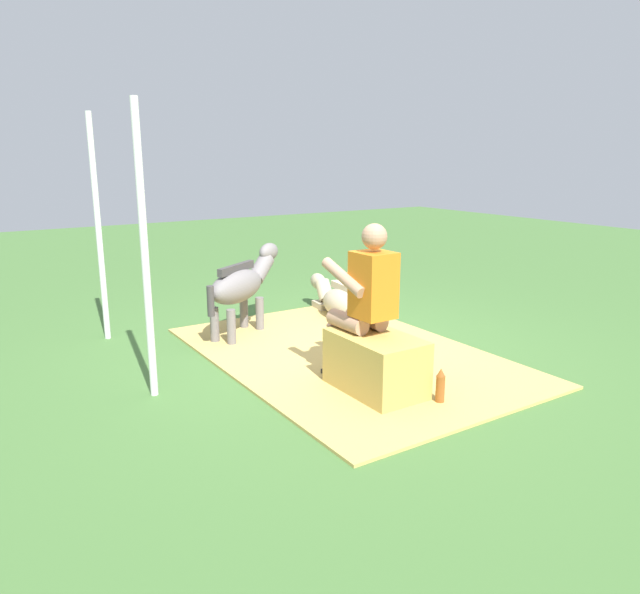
# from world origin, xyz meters

# --- Properties ---
(ground_plane) EXTENTS (24.00, 24.00, 0.00)m
(ground_plane) POSITION_xyz_m (0.00, 0.00, 0.00)
(ground_plane) COLOR #426B33
(hay_patch) EXTENTS (3.43, 2.32, 0.02)m
(hay_patch) POSITION_xyz_m (-0.23, -0.01, 0.01)
(hay_patch) COLOR tan
(hay_patch) RESTS_ON ground
(hay_bale) EXTENTS (0.80, 0.49, 0.48)m
(hay_bale) POSITION_xyz_m (-1.08, 0.31, 0.24)
(hay_bale) COLOR tan
(hay_bale) RESTS_ON ground
(person_seated) EXTENTS (0.67, 0.42, 1.36)m
(person_seated) POSITION_xyz_m (-0.91, 0.32, 0.75)
(person_seated) COLOR tan
(person_seated) RESTS_ON ground
(pony_standing) EXTENTS (0.88, 1.19, 0.91)m
(pony_standing) POSITION_xyz_m (0.93, 0.53, 0.55)
(pony_standing) COLOR slate
(pony_standing) RESTS_ON ground
(pony_lying) EXTENTS (1.35, 0.50, 0.42)m
(pony_lying) POSITION_xyz_m (0.90, -0.74, 0.19)
(pony_lying) COLOR tan
(pony_lying) RESTS_ON ground
(soda_bottle) EXTENTS (0.07, 0.07, 0.29)m
(soda_bottle) POSITION_xyz_m (-1.53, 0.04, 0.14)
(soda_bottle) COLOR brown
(soda_bottle) RESTS_ON ground
(tent_pole_left) EXTENTS (0.06, 0.06, 2.28)m
(tent_pole_left) POSITION_xyz_m (-0.16, 1.82, 1.14)
(tent_pole_left) COLOR silver
(tent_pole_left) RESTS_ON ground
(tent_pole_right) EXTENTS (0.06, 0.06, 2.28)m
(tent_pole_right) POSITION_xyz_m (1.59, 1.77, 1.14)
(tent_pole_right) COLOR silver
(tent_pole_right) RESTS_ON ground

